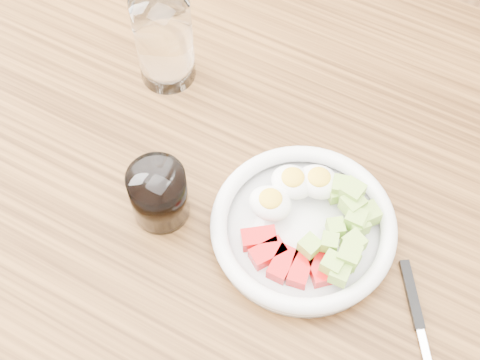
% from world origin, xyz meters
% --- Properties ---
extents(dining_table, '(1.50, 0.90, 0.77)m').
position_xyz_m(dining_table, '(0.00, 0.00, 0.67)').
color(dining_table, brown).
rests_on(dining_table, ground).
extents(bowl, '(0.22, 0.22, 0.05)m').
position_xyz_m(bowl, '(0.08, -0.00, 0.79)').
color(bowl, white).
rests_on(bowl, dining_table).
extents(fork, '(0.10, 0.15, 0.01)m').
position_xyz_m(fork, '(0.24, -0.03, 0.77)').
color(fork, black).
rests_on(fork, dining_table).
extents(water_glass, '(0.07, 0.07, 0.13)m').
position_xyz_m(water_glass, '(-0.19, 0.13, 0.84)').
color(water_glass, white).
rests_on(water_glass, dining_table).
extents(coffee_glass, '(0.07, 0.07, 0.08)m').
position_xyz_m(coffee_glass, '(-0.08, -0.06, 0.81)').
color(coffee_glass, white).
rests_on(coffee_glass, dining_table).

